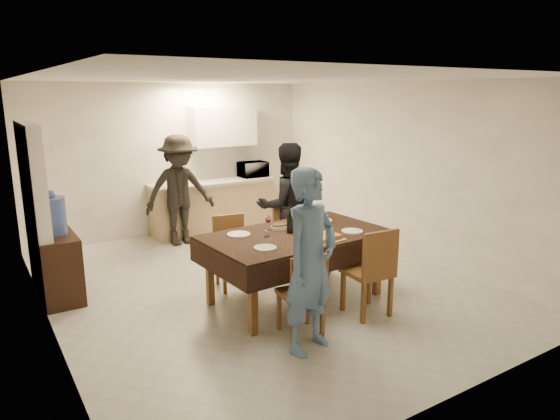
% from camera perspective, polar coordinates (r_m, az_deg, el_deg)
% --- Properties ---
extents(floor, '(5.00, 6.00, 0.02)m').
position_cam_1_polar(floor, '(6.59, -2.28, -8.40)').
color(floor, '#B6B6B1').
rests_on(floor, ground).
extents(ceiling, '(5.00, 6.00, 0.02)m').
position_cam_1_polar(ceiling, '(6.13, -2.50, 14.81)').
color(ceiling, white).
rests_on(ceiling, wall_back).
extents(wall_back, '(5.00, 0.02, 2.60)m').
position_cam_1_polar(wall_back, '(8.93, -12.14, 5.68)').
color(wall_back, white).
rests_on(wall_back, floor).
extents(wall_front, '(5.00, 0.02, 2.60)m').
position_cam_1_polar(wall_front, '(4.00, 19.78, -4.03)').
color(wall_front, white).
rests_on(wall_front, floor).
extents(wall_left, '(0.02, 6.00, 2.60)m').
position_cam_1_polar(wall_left, '(5.46, -25.73, -0.08)').
color(wall_left, white).
rests_on(wall_left, floor).
extents(wall_right, '(0.02, 6.00, 2.60)m').
position_cam_1_polar(wall_right, '(7.77, 13.82, 4.50)').
color(wall_right, white).
rests_on(wall_right, floor).
extents(stub_partition, '(0.15, 1.40, 2.10)m').
position_cam_1_polar(stub_partition, '(6.68, -26.15, -0.07)').
color(stub_partition, white).
rests_on(stub_partition, floor).
extents(kitchen_base_cabinet, '(2.20, 0.60, 0.86)m').
position_cam_1_polar(kitchen_base_cabinet, '(9.01, -7.59, 0.31)').
color(kitchen_base_cabinet, tan).
rests_on(kitchen_base_cabinet, floor).
extents(kitchen_worktop, '(2.24, 0.64, 0.05)m').
position_cam_1_polar(kitchen_worktop, '(8.92, -7.68, 3.16)').
color(kitchen_worktop, '#A5A4A0').
rests_on(kitchen_worktop, kitchen_base_cabinet).
extents(upper_cabinet, '(1.20, 0.34, 0.70)m').
position_cam_1_polar(upper_cabinet, '(9.06, -6.51, 9.50)').
color(upper_cabinet, white).
rests_on(upper_cabinet, wall_back).
extents(dining_table, '(2.19, 1.36, 0.83)m').
position_cam_1_polar(dining_table, '(5.86, 1.84, -3.04)').
color(dining_table, black).
rests_on(dining_table, floor).
extents(chair_near_left, '(0.46, 0.46, 0.49)m').
position_cam_1_polar(chair_near_left, '(5.05, 2.95, -8.68)').
color(chair_near_left, brown).
rests_on(chair_near_left, floor).
extents(chair_near_right, '(0.49, 0.49, 0.55)m').
position_cam_1_polar(chair_near_right, '(5.55, 10.66, -6.04)').
color(chair_near_right, brown).
rests_on(chair_near_right, floor).
extents(chair_far_left, '(0.48, 0.48, 0.49)m').
position_cam_1_polar(chair_far_left, '(6.25, -5.04, -4.23)').
color(chair_far_left, brown).
rests_on(chair_far_left, floor).
extents(chair_far_right, '(0.49, 0.49, 0.50)m').
position_cam_1_polar(chair_far_right, '(6.69, 1.82, -2.99)').
color(chair_far_right, brown).
rests_on(chair_far_right, floor).
extents(console, '(0.43, 0.87, 0.80)m').
position_cam_1_polar(console, '(6.57, -24.03, -5.96)').
color(console, black).
rests_on(console, floor).
extents(water_jug, '(0.30, 0.30, 0.45)m').
position_cam_1_polar(water_jug, '(6.40, -24.55, -0.65)').
color(water_jug, '#4964BF').
rests_on(water_jug, console).
extents(wine_bottle, '(0.08, 0.08, 0.34)m').
position_cam_1_polar(wine_bottle, '(5.82, 1.17, -1.05)').
color(wine_bottle, black).
rests_on(wine_bottle, dining_table).
extents(water_pitcher, '(0.12, 0.12, 0.19)m').
position_cam_1_polar(water_pitcher, '(5.98, 4.89, -1.42)').
color(water_pitcher, white).
rests_on(water_pitcher, dining_table).
extents(savoury_tart, '(0.49, 0.40, 0.06)m').
position_cam_1_polar(savoury_tart, '(5.60, 4.88, -3.15)').
color(savoury_tart, '#BD8037').
rests_on(savoury_tart, dining_table).
extents(salad_bowl, '(0.17, 0.17, 0.07)m').
position_cam_1_polar(salad_bowl, '(6.15, 3.21, -1.57)').
color(salad_bowl, silver).
rests_on(salad_bowl, dining_table).
extents(mushroom_dish, '(0.21, 0.21, 0.04)m').
position_cam_1_polar(mushroom_dish, '(6.04, -0.04, -1.97)').
color(mushroom_dish, silver).
rests_on(mushroom_dish, dining_table).
extents(wine_glass_a, '(0.08, 0.08, 0.18)m').
position_cam_1_polar(wine_glass_a, '(5.34, -1.53, -3.25)').
color(wine_glass_a, white).
rests_on(wine_glass_a, dining_table).
extents(wine_glass_b, '(0.08, 0.08, 0.17)m').
position_cam_1_polar(wine_glass_b, '(6.34, 4.69, -0.67)').
color(wine_glass_b, white).
rests_on(wine_glass_b, dining_table).
extents(wine_glass_c, '(0.08, 0.08, 0.18)m').
position_cam_1_polar(wine_glass_c, '(5.97, -1.36, -1.47)').
color(wine_glass_c, white).
rests_on(wine_glass_c, dining_table).
extents(plate_near_left, '(0.24, 0.24, 0.01)m').
position_cam_1_polar(plate_near_left, '(5.30, -1.71, -4.32)').
color(plate_near_left, silver).
rests_on(plate_near_left, dining_table).
extents(plate_near_right, '(0.25, 0.25, 0.01)m').
position_cam_1_polar(plate_near_right, '(5.97, 8.24, -2.41)').
color(plate_near_right, silver).
rests_on(plate_near_right, dining_table).
extents(plate_far_left, '(0.27, 0.27, 0.02)m').
position_cam_1_polar(plate_far_left, '(5.80, -4.75, -2.79)').
color(plate_far_left, silver).
rests_on(plate_far_left, dining_table).
extents(plate_far_right, '(0.27, 0.27, 0.02)m').
position_cam_1_polar(plate_far_right, '(6.42, 4.77, -1.19)').
color(plate_far_right, silver).
rests_on(plate_far_right, dining_table).
extents(microwave, '(0.51, 0.34, 0.28)m').
position_cam_1_polar(microwave, '(9.26, -3.10, 4.67)').
color(microwave, white).
rests_on(microwave, kitchen_worktop).
extents(person_near, '(0.74, 0.59, 1.78)m').
position_cam_1_polar(person_near, '(4.71, 3.52, -5.89)').
color(person_near, '#52739E').
rests_on(person_near, floor).
extents(person_far, '(0.97, 0.82, 1.77)m').
position_cam_1_polar(person_far, '(6.98, 0.73, 0.45)').
color(person_far, black).
rests_on(person_far, floor).
extents(person_kitchen, '(1.16, 0.66, 1.79)m').
position_cam_1_polar(person_kitchen, '(8.21, -11.42, 2.20)').
color(person_kitchen, black).
rests_on(person_kitchen, floor).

